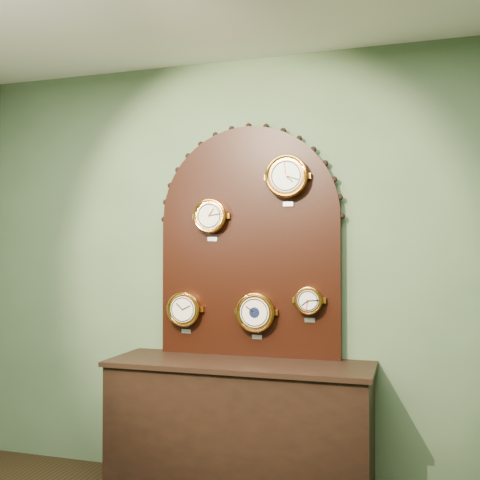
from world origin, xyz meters
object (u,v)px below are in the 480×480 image
(display_board, at_px, (249,234))
(barometer, at_px, (256,312))
(roman_clock, at_px, (211,216))
(hygrometer, at_px, (184,309))
(shop_counter, at_px, (239,432))
(arabic_clock, at_px, (287,176))
(tide_clock, at_px, (309,300))

(display_board, height_order, barometer, display_board)
(display_board, xyz_separation_m, barometer, (0.06, -0.07, -0.51))
(display_board, height_order, roman_clock, display_board)
(hygrometer, bearing_deg, shop_counter, -19.75)
(display_board, bearing_deg, roman_clock, -164.64)
(arabic_clock, height_order, hygrometer, arabic_clock)
(arabic_clock, distance_m, hygrometer, 1.11)
(display_board, distance_m, hygrometer, 0.66)
(barometer, relative_size, tide_clock, 1.34)
(shop_counter, distance_m, arabic_clock, 1.61)
(shop_counter, distance_m, tide_clock, 0.91)
(display_board, distance_m, barometer, 0.51)
(display_board, relative_size, arabic_clock, 4.72)
(hygrometer, relative_size, tide_clock, 1.23)
(barometer, bearing_deg, hygrometer, 179.92)
(display_board, relative_size, barometer, 5.00)
(display_board, xyz_separation_m, hygrometer, (-0.43, -0.07, -0.50))
(roman_clock, height_order, tide_clock, roman_clock)
(arabic_clock, height_order, tide_clock, arabic_clock)
(arabic_clock, distance_m, tide_clock, 0.79)
(display_board, height_order, hygrometer, display_board)
(roman_clock, relative_size, hygrometer, 0.99)
(roman_clock, relative_size, barometer, 0.91)
(hygrometer, bearing_deg, barometer, -0.08)
(display_board, bearing_deg, tide_clock, -9.09)
(hygrometer, xyz_separation_m, barometer, (0.49, -0.00, -0.01))
(roman_clock, relative_size, tide_clock, 1.22)
(roman_clock, bearing_deg, barometer, -0.15)
(shop_counter, xyz_separation_m, tide_clock, (0.41, 0.15, 0.80))
(shop_counter, xyz_separation_m, arabic_clock, (0.27, 0.15, 1.58))
(arabic_clock, height_order, barometer, arabic_clock)
(roman_clock, xyz_separation_m, tide_clock, (0.65, 0.00, -0.54))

